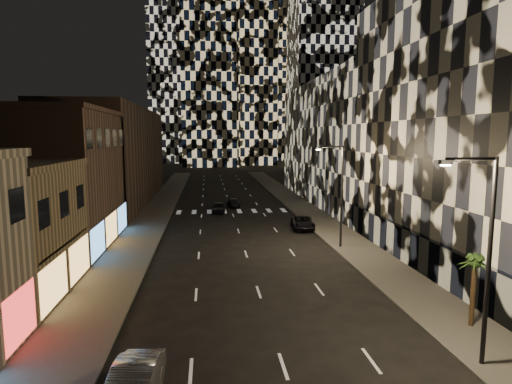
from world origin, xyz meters
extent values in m
cube|color=#47443F|center=(-10.00, 50.00, 0.07)|extent=(4.00, 120.00, 0.15)
cube|color=#47443F|center=(10.00, 50.00, 0.07)|extent=(4.00, 120.00, 0.15)
cube|color=#4C4C47|center=(-7.90, 50.00, 0.07)|extent=(0.20, 120.00, 0.15)
cube|color=#4C4C47|center=(7.90, 50.00, 0.07)|extent=(0.20, 120.00, 0.15)
cube|color=#4F382C|center=(-17.00, 33.50, 6.00)|extent=(10.00, 15.00, 12.00)
cube|color=#4F382C|center=(-17.00, 60.00, 7.00)|extent=(10.00, 40.00, 14.00)
cube|color=#232326|center=(20.00, 24.50, 11.00)|extent=(16.00, 25.00, 22.00)
cube|color=#383838|center=(12.30, 24.50, 1.50)|extent=(0.60, 25.00, 3.00)
cube|color=#232326|center=(20.00, 57.00, 9.00)|extent=(16.00, 40.00, 18.00)
cube|color=black|center=(35.00, 135.00, 50.00)|extent=(20.00, 20.00, 100.00)
cube|color=black|center=(-12.00, 165.00, 60.00)|extent=(24.00, 24.00, 120.00)
cube|color=black|center=(-2.00, 140.00, 47.50)|extent=(18.00, 18.00, 95.00)
cylinder|color=black|center=(8.60, 10.00, 4.65)|extent=(0.20, 0.20, 9.00)
cylinder|color=black|center=(7.50, 10.00, 9.05)|extent=(2.20, 0.14, 0.14)
cube|color=black|center=(6.40, 10.00, 8.93)|extent=(0.50, 0.25, 0.18)
cube|color=#FFEAB2|center=(6.40, 10.00, 8.81)|extent=(0.35, 0.18, 0.06)
cylinder|color=black|center=(8.60, 30.00, 4.65)|extent=(0.20, 0.20, 9.00)
cylinder|color=black|center=(7.50, 30.00, 9.05)|extent=(2.20, 0.14, 0.14)
cube|color=black|center=(6.40, 30.00, 8.93)|extent=(0.50, 0.25, 0.18)
cube|color=#FFEAB2|center=(6.40, 30.00, 8.81)|extent=(0.35, 0.18, 0.06)
imported|color=black|center=(-1.78, 48.97, 0.71)|extent=(1.98, 4.28, 1.42)
imported|color=black|center=(0.50, 54.05, 0.59)|extent=(1.77, 4.13, 1.19)
imported|color=black|center=(7.00, 38.25, 0.69)|extent=(2.81, 5.16, 1.37)
cylinder|color=#47331E|center=(10.42, 13.57, 1.79)|extent=(0.25, 0.25, 3.29)
sphere|color=#264719|center=(10.42, 13.57, 3.59)|extent=(0.72, 0.72, 0.72)
cone|color=#264719|center=(10.65, 13.47, 3.54)|extent=(1.42, 0.83, 0.87)
cone|color=#264719|center=(10.64, 13.69, 3.54)|extent=(1.39, 0.92, 0.87)
cone|color=#264719|center=(10.46, 13.83, 3.54)|extent=(0.55, 1.45, 0.87)
cone|color=#264719|center=(10.25, 13.77, 3.54)|extent=(1.15, 1.27, 0.87)
cone|color=#264719|center=(10.16, 13.56, 3.54)|extent=(1.43, 0.34, 0.87)
cone|color=#264719|center=(10.26, 13.37, 3.54)|extent=(1.08, 1.32, 0.87)
cone|color=#264719|center=(10.48, 13.33, 3.54)|extent=(0.65, 1.45, 0.87)
camera|label=1|loc=(-3.17, -6.27, 9.97)|focal=30.00mm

